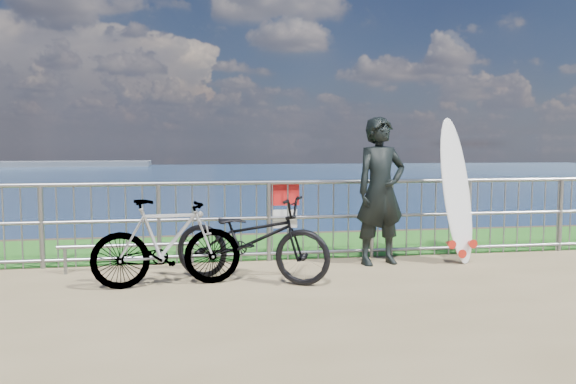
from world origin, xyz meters
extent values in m
plane|color=#216A1D|center=(0.00, 2.70, 0.01)|extent=(120.00, 120.00, 0.00)
cube|color=brown|center=(0.00, 3.90, -2.50)|extent=(120.00, 0.30, 5.00)
plane|color=navy|center=(0.00, 90.00, -5.00)|extent=(260.00, 260.00, 0.00)
cube|color=#565E68|center=(-50.00, 168.00, -4.25)|extent=(70.00, 12.00, 1.50)
cylinder|color=gray|center=(0.00, 1.60, 1.10)|extent=(10.00, 0.06, 0.06)
cylinder|color=gray|center=(0.00, 1.60, 0.61)|extent=(10.00, 0.05, 0.05)
cylinder|color=gray|center=(0.00, 1.60, 0.10)|extent=(10.00, 0.05, 0.05)
cylinder|color=gray|center=(-3.50, 1.60, 0.55)|extent=(0.06, 0.06, 1.10)
cylinder|color=gray|center=(-2.00, 1.60, 0.55)|extent=(0.06, 0.06, 1.10)
cylinder|color=gray|center=(-0.50, 1.60, 0.55)|extent=(0.06, 0.06, 1.10)
cylinder|color=gray|center=(1.00, 1.60, 0.55)|extent=(0.06, 0.06, 1.10)
cylinder|color=gray|center=(2.50, 1.60, 0.55)|extent=(0.06, 0.06, 1.10)
cylinder|color=gray|center=(4.00, 1.60, 0.55)|extent=(0.06, 0.06, 1.10)
cube|color=red|center=(-0.27, 1.66, 0.92)|extent=(0.42, 0.02, 0.30)
cube|color=white|center=(-0.27, 1.66, 0.92)|extent=(0.38, 0.01, 0.08)
cube|color=white|center=(-0.27, 1.66, 0.58)|extent=(0.36, 0.02, 0.26)
imported|color=black|center=(0.97, 1.14, 1.00)|extent=(0.81, 0.62, 2.00)
ellipsoid|color=white|center=(2.05, 1.11, 1.01)|extent=(0.67, 0.63, 2.02)
cone|color=red|center=(1.89, 0.99, 0.28)|extent=(0.12, 0.22, 0.12)
cone|color=red|center=(2.20, 0.99, 0.28)|extent=(0.12, 0.22, 0.12)
cone|color=red|center=(2.05, 0.99, 0.15)|extent=(0.12, 0.22, 0.12)
imported|color=black|center=(-0.86, 0.46, 0.51)|extent=(2.04, 1.47, 1.02)
imported|color=black|center=(-1.84, 0.37, 0.51)|extent=(1.73, 0.64, 1.02)
cylinder|color=gray|center=(-2.35, 1.20, 0.34)|extent=(1.76, 0.05, 0.05)
cylinder|color=gray|center=(-3.14, 1.20, 0.17)|extent=(0.04, 0.04, 0.34)
cylinder|color=gray|center=(-1.57, 1.20, 0.17)|extent=(0.04, 0.04, 0.34)
camera|label=1|loc=(-1.51, -6.11, 1.64)|focal=35.00mm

